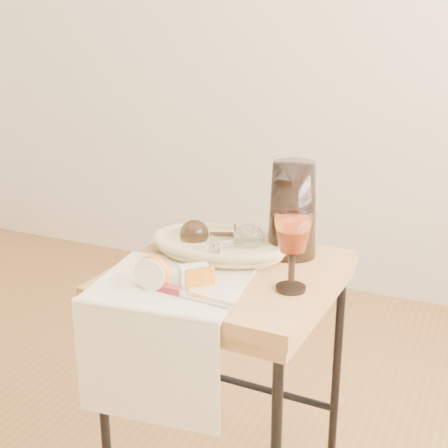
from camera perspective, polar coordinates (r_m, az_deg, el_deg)
The scene contains 10 objects.
side_table at distance 1.73m, azimuth 0.28°, elevation -13.97°, with size 0.51×0.51×0.66m, color brown, non-canonical shape.
tea_towel at distance 1.49m, azimuth -4.72°, elevation -5.26°, with size 0.33×0.30×0.01m, color #F5E6C3.
bread_basket at distance 1.64m, azimuth -0.39°, elevation -2.10°, with size 0.32×0.22×0.05m, color #9C7D51, non-canonical shape.
goblet_lying_a at distance 1.66m, azimuth -1.09°, elevation -0.91°, with size 0.12×0.08×0.08m, color #4E3525, non-canonical shape.
goblet_lying_b at distance 1.60m, azimuth 0.87°, elevation -1.60°, with size 0.13×0.08×0.08m, color white, non-canonical shape.
pitcher at distance 1.63m, azimuth 6.10°, elevation 1.30°, with size 0.17×0.25×0.28m, color black, non-canonical shape.
wine_goblet at distance 1.43m, azimuth 6.06°, elevation -2.58°, with size 0.09×0.09×0.18m, color white, non-canonical shape.
apple_half at distance 1.45m, azimuth -6.22°, elevation -4.19°, with size 0.08×0.04×0.07m, color red.
apple_wedge at distance 1.47m, azimuth -2.67°, elevation -4.52°, with size 0.07×0.04×0.04m, color beige.
table_knife at distance 1.41m, azimuth -3.17°, elevation -6.19°, with size 0.21×0.02×0.02m, color silver, non-canonical shape.
Camera 1 is at (1.03, -0.96, 1.27)m, focal length 51.57 mm.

